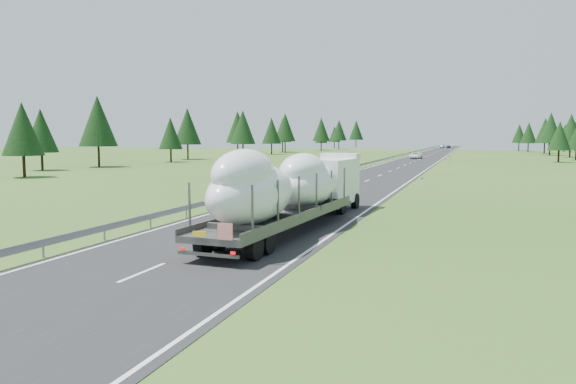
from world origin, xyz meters
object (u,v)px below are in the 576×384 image
(highway_sign, at_px, (450,154))
(distant_van, at_px, (416,155))
(distant_car_blue, at_px, (442,146))
(boat_truck, at_px, (294,186))
(distant_car_dark, at_px, (449,147))

(highway_sign, distance_m, distant_van, 24.17)
(distant_van, height_order, distant_car_blue, distant_van)
(boat_truck, distance_m, distant_car_blue, 228.77)
(distant_van, distance_m, distant_car_blue, 127.88)
(boat_truck, xyz_separation_m, distant_car_dark, (-1.55, 228.26, -1.68))
(highway_sign, height_order, distant_car_blue, highway_sign)
(distant_car_dark, relative_size, distant_car_blue, 0.86)
(highway_sign, xyz_separation_m, boat_truck, (-4.93, -78.17, 0.52))
(highway_sign, distance_m, distant_car_blue, 150.84)
(boat_truck, bearing_deg, distant_van, 91.91)
(highway_sign, height_order, boat_truck, boat_truck)
(highway_sign, relative_size, distant_van, 0.49)
(distant_car_dark, height_order, distant_car_blue, distant_car_blue)
(boat_truck, xyz_separation_m, distant_van, (-3.37, 100.85, -1.58))
(distant_car_dark, bearing_deg, highway_sign, -82.61)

